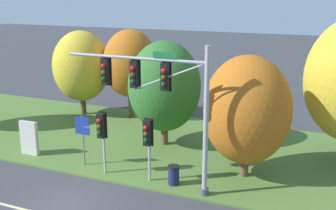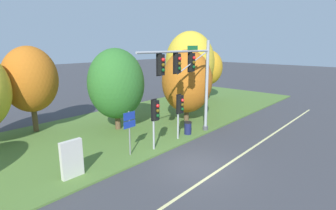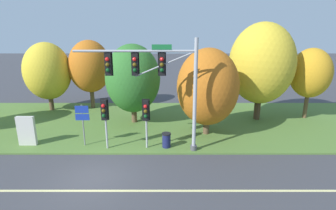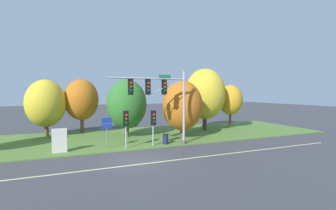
{
  "view_description": "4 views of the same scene",
  "coord_description": "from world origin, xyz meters",
  "px_view_note": "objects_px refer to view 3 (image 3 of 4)",
  "views": [
    {
      "loc": [
        10.61,
        -13.43,
        8.9
      ],
      "look_at": [
        3.13,
        3.82,
        3.82
      ],
      "focal_mm": 45.0,
      "sensor_mm": 36.0,
      "label": 1
    },
    {
      "loc": [
        -10.92,
        -7.63,
        6.47
      ],
      "look_at": [
        1.78,
        3.68,
        2.54
      ],
      "focal_mm": 28.0,
      "sensor_mm": 36.0,
      "label": 2
    },
    {
      "loc": [
        3.71,
        -11.76,
        7.05
      ],
      "look_at": [
        3.65,
        3.37,
        2.84
      ],
      "focal_mm": 28.0,
      "sensor_mm": 36.0,
      "label": 3
    },
    {
      "loc": [
        -3.68,
        -15.74,
        4.81
      ],
      "look_at": [
        3.84,
        3.34,
        3.7
      ],
      "focal_mm": 24.0,
      "sensor_mm": 36.0,
      "label": 4
    }
  ],
  "objects_px": {
    "pedestrian_signal_near_kerb": "(106,113)",
    "tree_mid_verge": "(134,79)",
    "tree_left_of_mast": "(49,71)",
    "tree_right_far": "(263,64)",
    "tree_tall_centre": "(209,87)",
    "tree_furthest_back": "(312,73)",
    "info_kiosk": "(28,131)",
    "traffic_signal_mast": "(158,77)",
    "route_sign_post": "(84,118)",
    "trash_bin": "(167,140)",
    "tree_behind_signpost": "(91,67)",
    "pedestrian_signal_further_along": "(147,113)"
  },
  "relations": [
    {
      "from": "pedestrian_signal_near_kerb",
      "to": "tree_mid_verge",
      "type": "bearing_deg",
      "value": 78.27
    },
    {
      "from": "tree_left_of_mast",
      "to": "tree_mid_verge",
      "type": "xyz_separation_m",
      "value": [
        8.1,
        -3.44,
        -0.07
      ]
    },
    {
      "from": "tree_mid_verge",
      "to": "tree_right_far",
      "type": "bearing_deg",
      "value": 4.15
    },
    {
      "from": "pedestrian_signal_near_kerb",
      "to": "tree_tall_centre",
      "type": "bearing_deg",
      "value": 22.03
    },
    {
      "from": "tree_left_of_mast",
      "to": "tree_furthest_back",
      "type": "xyz_separation_m",
      "value": [
        22.33,
        -2.33,
        0.18
      ]
    },
    {
      "from": "tree_left_of_mast",
      "to": "info_kiosk",
      "type": "xyz_separation_m",
      "value": [
        1.87,
        -7.91,
        -2.64
      ]
    },
    {
      "from": "traffic_signal_mast",
      "to": "route_sign_post",
      "type": "bearing_deg",
      "value": 171.46
    },
    {
      "from": "tree_left_of_mast",
      "to": "trash_bin",
      "type": "xyz_separation_m",
      "value": [
        10.7,
        -8.24,
        -3.11
      ]
    },
    {
      "from": "pedestrian_signal_near_kerb",
      "to": "tree_right_far",
      "type": "distance_m",
      "value": 12.76
    },
    {
      "from": "route_sign_post",
      "to": "tree_left_of_mast",
      "type": "height_order",
      "value": "tree_left_of_mast"
    },
    {
      "from": "trash_bin",
      "to": "pedestrian_signal_near_kerb",
      "type": "bearing_deg",
      "value": -175.06
    },
    {
      "from": "tree_mid_verge",
      "to": "tree_tall_centre",
      "type": "height_order",
      "value": "tree_mid_verge"
    },
    {
      "from": "tree_right_far",
      "to": "tree_furthest_back",
      "type": "bearing_deg",
      "value": 5.16
    },
    {
      "from": "traffic_signal_mast",
      "to": "tree_mid_verge",
      "type": "relative_size",
      "value": 1.14
    },
    {
      "from": "traffic_signal_mast",
      "to": "tree_behind_signpost",
      "type": "distance_m",
      "value": 11.5
    },
    {
      "from": "tree_mid_verge",
      "to": "pedestrian_signal_near_kerb",
      "type": "bearing_deg",
      "value": -101.73
    },
    {
      "from": "pedestrian_signal_near_kerb",
      "to": "tree_furthest_back",
      "type": "height_order",
      "value": "tree_furthest_back"
    },
    {
      "from": "pedestrian_signal_near_kerb",
      "to": "trash_bin",
      "type": "height_order",
      "value": "pedestrian_signal_near_kerb"
    },
    {
      "from": "tree_behind_signpost",
      "to": "trash_bin",
      "type": "relative_size",
      "value": 6.78
    },
    {
      "from": "tree_mid_verge",
      "to": "info_kiosk",
      "type": "bearing_deg",
      "value": -144.33
    },
    {
      "from": "pedestrian_signal_near_kerb",
      "to": "pedestrian_signal_further_along",
      "type": "distance_m",
      "value": 2.45
    },
    {
      "from": "tree_right_far",
      "to": "trash_bin",
      "type": "xyz_separation_m",
      "value": [
        -7.45,
        -5.54,
        -4.09
      ]
    },
    {
      "from": "tree_mid_verge",
      "to": "tree_right_far",
      "type": "relative_size",
      "value": 0.79
    },
    {
      "from": "tree_left_of_mast",
      "to": "tree_mid_verge",
      "type": "distance_m",
      "value": 8.8
    },
    {
      "from": "pedestrian_signal_near_kerb",
      "to": "tree_left_of_mast",
      "type": "relative_size",
      "value": 0.52
    },
    {
      "from": "tree_right_far",
      "to": "tree_furthest_back",
      "type": "xyz_separation_m",
      "value": [
        4.18,
        0.38,
        -0.81
      ]
    },
    {
      "from": "route_sign_post",
      "to": "tree_furthest_back",
      "type": "bearing_deg",
      "value": 18.5
    },
    {
      "from": "tree_right_far",
      "to": "tree_furthest_back",
      "type": "distance_m",
      "value": 4.27
    },
    {
      "from": "tree_right_far",
      "to": "info_kiosk",
      "type": "distance_m",
      "value": 17.47
    },
    {
      "from": "tree_left_of_mast",
      "to": "tree_furthest_back",
      "type": "relative_size",
      "value": 1.06
    },
    {
      "from": "tree_mid_verge",
      "to": "tree_furthest_back",
      "type": "distance_m",
      "value": 14.27
    },
    {
      "from": "tree_right_far",
      "to": "tree_furthest_back",
      "type": "height_order",
      "value": "tree_right_far"
    },
    {
      "from": "pedestrian_signal_further_along",
      "to": "tree_tall_centre",
      "type": "height_order",
      "value": "tree_tall_centre"
    },
    {
      "from": "traffic_signal_mast",
      "to": "tree_right_far",
      "type": "bearing_deg",
      "value": 36.88
    },
    {
      "from": "tree_behind_signpost",
      "to": "tree_tall_centre",
      "type": "distance_m",
      "value": 11.94
    },
    {
      "from": "tree_tall_centre",
      "to": "info_kiosk",
      "type": "height_order",
      "value": "tree_tall_centre"
    },
    {
      "from": "tree_right_far",
      "to": "route_sign_post",
      "type": "bearing_deg",
      "value": -157.45
    },
    {
      "from": "tree_left_of_mast",
      "to": "trash_bin",
      "type": "bearing_deg",
      "value": -37.6
    },
    {
      "from": "traffic_signal_mast",
      "to": "info_kiosk",
      "type": "relative_size",
      "value": 3.69
    },
    {
      "from": "pedestrian_signal_further_along",
      "to": "trash_bin",
      "type": "distance_m",
      "value": 2.2
    },
    {
      "from": "tree_left_of_mast",
      "to": "tree_furthest_back",
      "type": "height_order",
      "value": "tree_left_of_mast"
    },
    {
      "from": "pedestrian_signal_further_along",
      "to": "tree_tall_centre",
      "type": "relative_size",
      "value": 0.52
    },
    {
      "from": "tree_tall_centre",
      "to": "tree_mid_verge",
      "type": "bearing_deg",
      "value": 155.13
    },
    {
      "from": "pedestrian_signal_further_along",
      "to": "route_sign_post",
      "type": "relative_size",
      "value": 1.18
    },
    {
      "from": "tree_tall_centre",
      "to": "tree_right_far",
      "type": "bearing_deg",
      "value": 34.83
    },
    {
      "from": "route_sign_post",
      "to": "traffic_signal_mast",
      "type": "bearing_deg",
      "value": -8.54
    },
    {
      "from": "trash_bin",
      "to": "pedestrian_signal_further_along",
      "type": "bearing_deg",
      "value": -168.98
    },
    {
      "from": "pedestrian_signal_near_kerb",
      "to": "trash_bin",
      "type": "relative_size",
      "value": 3.45
    },
    {
      "from": "pedestrian_signal_further_along",
      "to": "tree_right_far",
      "type": "relative_size",
      "value": 0.41
    },
    {
      "from": "pedestrian_signal_near_kerb",
      "to": "tree_behind_signpost",
      "type": "distance_m",
      "value": 10.03
    }
  ]
}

